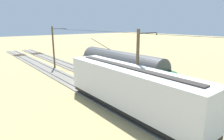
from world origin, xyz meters
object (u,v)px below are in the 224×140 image
vintage_streetcar (120,68)px  catenary_pole_mid_near (138,67)px  boxcar_adjacent (129,88)px  catenary_pole_foreground (54,47)px

vintage_streetcar → catenary_pole_mid_near: size_ratio=2.19×
boxcar_adjacent → catenary_pole_mid_near: bearing=-160.7°
boxcar_adjacent → catenary_pole_mid_near: catenary_pole_mid_near is taller
catenary_pole_mid_near → boxcar_adjacent: bearing=19.3°
vintage_streetcar → catenary_pole_foreground: catenary_pole_foreground is taller
vintage_streetcar → boxcar_adjacent: vintage_streetcar is taller
boxcar_adjacent → catenary_pole_foreground: catenary_pole_foreground is taller
catenary_pole_foreground → catenary_pole_mid_near: same height
boxcar_adjacent → catenary_pole_foreground: size_ratio=2.06×
boxcar_adjacent → catenary_pole_mid_near: size_ratio=2.06×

